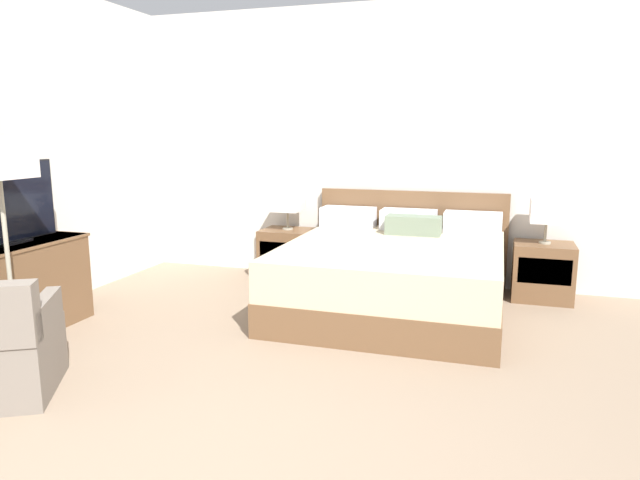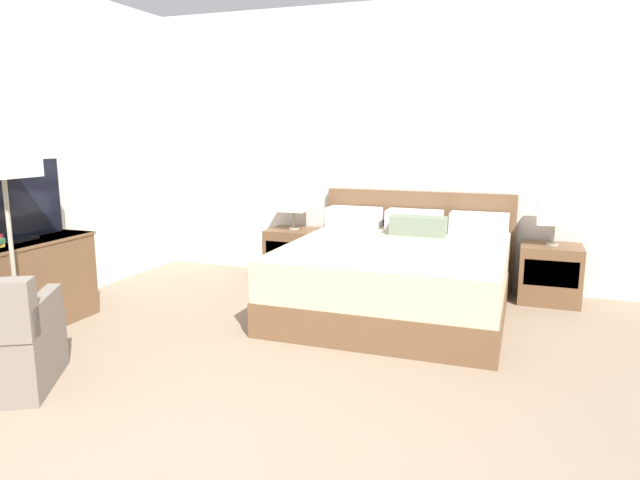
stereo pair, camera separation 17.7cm
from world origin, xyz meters
name	(u,v)px [view 2 (the right image)]	position (x,y,z in m)	size (l,w,h in m)	color
wall_back	(389,145)	(0.00, 4.00, 1.44)	(6.59, 0.06, 2.88)	beige
wall_left	(4,149)	(-2.73, 1.68, 1.44)	(0.06, 5.77, 2.88)	beige
bed	(397,275)	(0.34, 2.94, 0.33)	(1.94, 2.08, 0.98)	brown
nightstand_left	(294,254)	(-0.95, 3.68, 0.27)	(0.55, 0.46, 0.55)	brown
nightstand_right	(550,274)	(1.64, 3.68, 0.27)	(0.55, 0.46, 0.55)	brown
table_lamp_left	(294,201)	(-0.95, 3.68, 0.85)	(0.30, 0.30, 0.42)	gray
table_lamp_right	(555,213)	(1.64, 3.68, 0.85)	(0.30, 0.30, 0.42)	gray
dresser	(24,283)	(-2.40, 1.45, 0.38)	(0.55, 1.10, 0.73)	brown
tv	(13,203)	(-2.40, 1.42, 1.04)	(0.18, 0.93, 0.63)	black
floor_lamp	(3,170)	(-2.05, 1.06, 1.32)	(0.36, 0.36, 1.55)	gray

